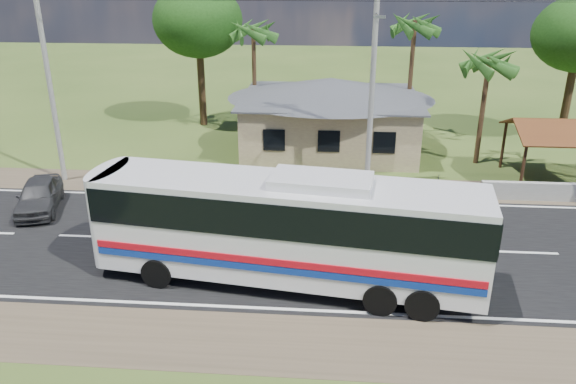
{
  "coord_description": "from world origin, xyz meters",
  "views": [
    {
      "loc": [
        1.11,
        -20.45,
        10.69
      ],
      "look_at": [
        -0.6,
        1.0,
        1.91
      ],
      "focal_mm": 35.0,
      "sensor_mm": 36.0,
      "label": 1
    }
  ],
  "objects_px": {
    "coach_bus": "(289,222)",
    "motorcycle": "(429,183)",
    "waiting_shed": "(563,130)",
    "small_car": "(39,195)"
  },
  "relations": [
    {
      "from": "small_car",
      "to": "waiting_shed",
      "type": "bearing_deg",
      "value": -3.33
    },
    {
      "from": "motorcycle",
      "to": "small_car",
      "type": "distance_m",
      "value": 18.77
    },
    {
      "from": "waiting_shed",
      "to": "motorcycle",
      "type": "xyz_separation_m",
      "value": [
        -6.93,
        -2.23,
        -2.29
      ]
    },
    {
      "from": "coach_bus",
      "to": "small_car",
      "type": "bearing_deg",
      "value": 163.33
    },
    {
      "from": "motorcycle",
      "to": "small_car",
      "type": "xyz_separation_m",
      "value": [
        -18.41,
        -3.69,
        0.28
      ]
    },
    {
      "from": "waiting_shed",
      "to": "small_car",
      "type": "relative_size",
      "value": 1.22
    },
    {
      "from": "coach_bus",
      "to": "motorcycle",
      "type": "xyz_separation_m",
      "value": [
        6.34,
        9.21,
        -1.95
      ]
    },
    {
      "from": "coach_bus",
      "to": "small_car",
      "type": "xyz_separation_m",
      "value": [
        -12.07,
        5.52,
        -1.67
      ]
    },
    {
      "from": "waiting_shed",
      "to": "motorcycle",
      "type": "relative_size",
      "value": 3.09
    },
    {
      "from": "coach_bus",
      "to": "small_car",
      "type": "height_order",
      "value": "coach_bus"
    }
  ]
}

